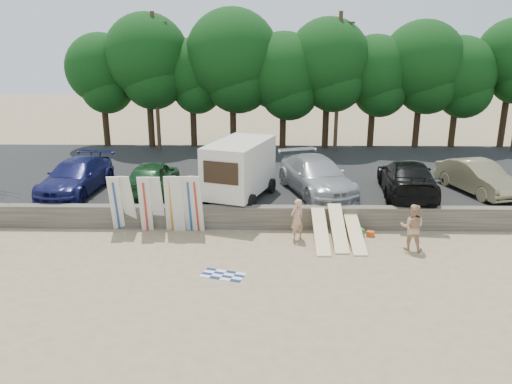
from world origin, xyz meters
TOP-DOWN VIEW (x-y plane):
  - ground at (0.00, 0.00)m, footprint 120.00×120.00m
  - seawall at (0.00, 3.00)m, footprint 44.00×0.50m
  - parking_lot at (0.00, 10.50)m, footprint 44.00×14.50m
  - treeline at (-0.47, 17.35)m, footprint 32.80×6.34m
  - utility_poles at (2.00, 16.00)m, footprint 25.80×0.26m
  - box_trailer at (-3.96, 5.10)m, footprint 3.47×4.76m
  - car_0 at (-12.03, 5.92)m, footprint 2.70×5.73m
  - car_1 at (-8.25, 5.92)m, footprint 2.13×4.84m
  - car_2 at (-0.26, 6.04)m, footprint 4.03×6.42m
  - car_3 at (4.07, 5.76)m, footprint 3.05×6.10m
  - car_4 at (7.65, 6.22)m, footprint 2.92×5.05m
  - surfboard_upright_0 at (-9.08, 2.47)m, footprint 0.56×0.75m
  - surfboard_upright_1 at (-8.58, 2.60)m, footprint 0.60×0.82m
  - surfboard_upright_2 at (-7.81, 2.36)m, footprint 0.57×0.69m
  - surfboard_upright_3 at (-7.35, 2.60)m, footprint 0.52×0.82m
  - surfboard_upright_4 at (-6.75, 2.48)m, footprint 0.59×0.71m
  - surfboard_upright_5 at (-6.44, 2.36)m, footprint 0.52×0.56m
  - surfboard_upright_6 at (-5.94, 2.44)m, footprint 0.53×0.63m
  - surfboard_upright_7 at (-5.65, 2.40)m, footprint 0.58×0.61m
  - surfboard_low_0 at (-0.50, 1.37)m, footprint 0.56×2.86m
  - surfboard_low_1 at (0.22, 1.60)m, footprint 0.56×2.82m
  - surfboard_low_2 at (0.90, 1.48)m, footprint 0.56×2.92m
  - beachgoer_a at (-1.45, 1.70)m, footprint 0.76×0.71m
  - beachgoer_b at (2.96, 0.73)m, footprint 1.08×0.95m
  - cooler at (1.19, 2.12)m, footprint 0.43×0.37m
  - gear_bag at (1.68, 2.11)m, footprint 0.37×0.34m
  - beach_towel at (-4.22, -1.64)m, footprint 1.87×1.87m

SIDE VIEW (x-z plane):
  - ground at x=0.00m, z-range 0.00..0.00m
  - beach_towel at x=-4.22m, z-range 0.01..0.01m
  - gear_bag at x=1.68m, z-range 0.00..0.22m
  - cooler at x=1.19m, z-range 0.00..0.32m
  - parking_lot at x=0.00m, z-range 0.00..0.70m
  - surfboard_low_2 at x=0.90m, z-range 0.00..0.83m
  - seawall at x=0.00m, z-range 0.00..1.00m
  - surfboard_low_0 at x=-0.50m, z-range 0.00..1.03m
  - surfboard_low_1 at x=0.22m, z-range 0.00..1.15m
  - beachgoer_a at x=-1.45m, z-range 0.00..1.75m
  - beachgoer_b at x=2.96m, z-range 0.00..1.88m
  - surfboard_upright_3 at x=-7.35m, z-range 0.00..2.51m
  - surfboard_upright_1 at x=-8.58m, z-range 0.00..2.52m
  - surfboard_upright_0 at x=-9.08m, z-range 0.00..2.53m
  - surfboard_upright_2 at x=-7.81m, z-range 0.00..2.55m
  - surfboard_upright_4 at x=-6.75m, z-range 0.00..2.55m
  - surfboard_upright_6 at x=-5.94m, z-range 0.00..2.55m
  - surfboard_upright_5 at x=-6.44m, z-range 0.00..2.57m
  - surfboard_upright_7 at x=-5.65m, z-range 0.00..2.57m
  - car_4 at x=7.65m, z-range 0.70..2.27m
  - car_0 at x=-12.03m, z-range 0.70..2.32m
  - car_1 at x=-8.25m, z-range 0.70..2.32m
  - car_3 at x=4.07m, z-range 0.70..2.40m
  - car_2 at x=-0.26m, z-range 0.70..2.43m
  - box_trailer at x=-3.96m, z-range 0.87..3.60m
  - utility_poles at x=2.00m, z-range 0.93..9.93m
  - treeline at x=-0.47m, z-range 1.73..11.11m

